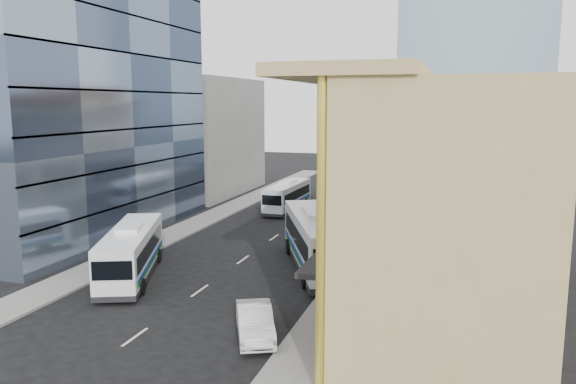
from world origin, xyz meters
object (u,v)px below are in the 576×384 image
(office_tower, at_px, (67,55))
(sedan_right, at_px, (255,322))
(bus_left_far, at_px, (288,195))
(shophouse_tan, at_px, (446,215))
(bus_left_near, at_px, (131,251))
(bus_right, at_px, (316,239))

(office_tower, bearing_deg, sedan_right, -35.96)
(bus_left_far, bearing_deg, sedan_right, -74.31)
(shophouse_tan, distance_m, bus_left_far, 33.53)
(sedan_right, bearing_deg, office_tower, 119.16)
(bus_left_near, relative_size, bus_right, 0.86)
(bus_right, bearing_deg, bus_left_near, -177.46)
(bus_right, height_order, sedan_right, bus_right)
(bus_left_near, height_order, bus_right, bus_right)
(office_tower, distance_m, sedan_right, 31.23)
(bus_left_far, xyz_separation_m, sedan_right, (7.96, -31.19, -0.79))
(bus_left_near, bearing_deg, bus_left_far, 61.52)
(shophouse_tan, height_order, sedan_right, shophouse_tan)
(shophouse_tan, relative_size, bus_left_near, 1.30)
(sedan_right, bearing_deg, bus_left_near, 124.13)
(bus_left_far, distance_m, bus_right, 20.87)
(bus_left_near, distance_m, sedan_right, 12.69)
(office_tower, bearing_deg, bus_right, -11.09)
(bus_left_near, bearing_deg, office_tower, 118.11)
(bus_left_near, distance_m, bus_left_far, 24.85)
(bus_left_far, relative_size, sedan_right, 2.09)
(shophouse_tan, xyz_separation_m, sedan_right, (-8.50, -2.32, -5.23))
(bus_left_near, xyz_separation_m, sedan_right, (10.85, -6.52, -0.96))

